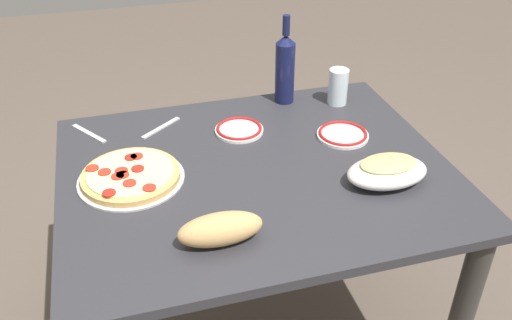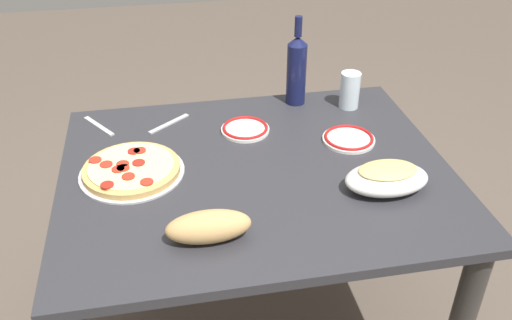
{
  "view_description": "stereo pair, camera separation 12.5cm",
  "coord_description": "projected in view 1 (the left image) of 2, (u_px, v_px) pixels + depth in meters",
  "views": [
    {
      "loc": [
        0.38,
        1.32,
        1.63
      ],
      "look_at": [
        0.0,
        0.0,
        0.74
      ],
      "focal_mm": 38.72,
      "sensor_mm": 36.0,
      "label": 1
    },
    {
      "loc": [
        0.25,
        1.35,
        1.63
      ],
      "look_at": [
        0.0,
        0.0,
        0.74
      ],
      "focal_mm": 38.72,
      "sensor_mm": 36.0,
      "label": 2
    }
  ],
  "objects": [
    {
      "name": "bread_loaf",
      "position": [
        220.0,
        229.0,
        1.35
      ],
      "size": [
        0.21,
        0.09,
        0.08
      ],
      "primitive_type": "ellipsoid",
      "color": "tan",
      "rests_on": "dining_table"
    },
    {
      "name": "wine_bottle",
      "position": [
        285.0,
        68.0,
        1.96
      ],
      "size": [
        0.07,
        0.07,
        0.32
      ],
      "color": "#141942",
      "rests_on": "dining_table"
    },
    {
      "name": "dining_table",
      "position": [
        256.0,
        200.0,
        1.72
      ],
      "size": [
        1.16,
        0.94,
        0.71
      ],
      "color": "#2D2D33",
      "rests_on": "ground"
    },
    {
      "name": "water_glass",
      "position": [
        338.0,
        87.0,
        1.98
      ],
      "size": [
        0.07,
        0.07,
        0.13
      ],
      "primitive_type": "cylinder",
      "color": "silver",
      "rests_on": "dining_table"
    },
    {
      "name": "fork_right",
      "position": [
        89.0,
        133.0,
        1.82
      ],
      "size": [
        0.11,
        0.15,
        0.0
      ],
      "primitive_type": "cube",
      "rotation": [
        0.0,
        0.0,
        5.3
      ],
      "color": "#B7B7BC",
      "rests_on": "dining_table"
    },
    {
      "name": "side_plate_near",
      "position": [
        343.0,
        134.0,
        1.8
      ],
      "size": [
        0.17,
        0.17,
        0.02
      ],
      "color": "white",
      "rests_on": "dining_table"
    },
    {
      "name": "fork_left",
      "position": [
        161.0,
        128.0,
        1.85
      ],
      "size": [
        0.14,
        0.12,
        0.0
      ],
      "primitive_type": "cube",
      "rotation": [
        0.0,
        0.0,
        3.81
      ],
      "color": "#B7B7BC",
      "rests_on": "dining_table"
    },
    {
      "name": "baked_pasta_dish",
      "position": [
        387.0,
        170.0,
        1.57
      ],
      "size": [
        0.24,
        0.15,
        0.08
      ],
      "color": "white",
      "rests_on": "dining_table"
    },
    {
      "name": "side_plate_far",
      "position": [
        239.0,
        129.0,
        1.83
      ],
      "size": [
        0.16,
        0.16,
        0.02
      ],
      "color": "white",
      "rests_on": "dining_table"
    },
    {
      "name": "pepperoni_pizza",
      "position": [
        131.0,
        176.0,
        1.59
      ],
      "size": [
        0.31,
        0.31,
        0.03
      ],
      "color": "#B7B7BC",
      "rests_on": "dining_table"
    }
  ]
}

